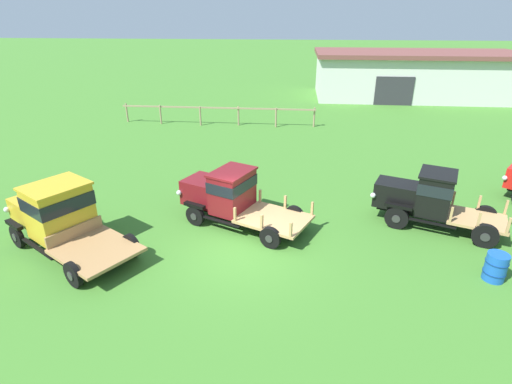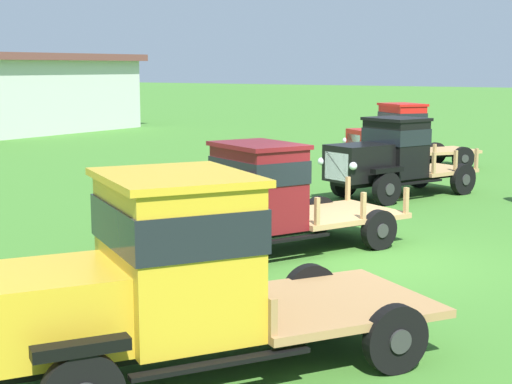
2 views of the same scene
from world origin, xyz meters
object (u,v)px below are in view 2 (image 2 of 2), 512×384
vintage_truck_second_in_line (160,274)px  vintage_truck_midrow_center (251,198)px  vintage_truck_far_side (389,156)px  vintage_truck_back_of_row (399,137)px

vintage_truck_second_in_line → vintage_truck_midrow_center: (5.35, 2.32, -0.12)m
vintage_truck_far_side → vintage_truck_back_of_row: (5.62, 2.08, 0.01)m
vintage_truck_midrow_center → vintage_truck_back_of_row: 13.14m
vintage_truck_second_in_line → vintage_truck_far_side: vintage_truck_second_in_line is taller
vintage_truck_back_of_row → vintage_truck_midrow_center: bearing=-169.0°
vintage_truck_second_in_line → vintage_truck_back_of_row: bearing=14.8°
vintage_truck_second_in_line → vintage_truck_back_of_row: size_ratio=1.25×
vintage_truck_midrow_center → vintage_truck_far_side: size_ratio=1.10×
vintage_truck_back_of_row → vintage_truck_second_in_line: bearing=-165.2°
vintage_truck_second_in_line → vintage_truck_back_of_row: vintage_truck_second_in_line is taller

